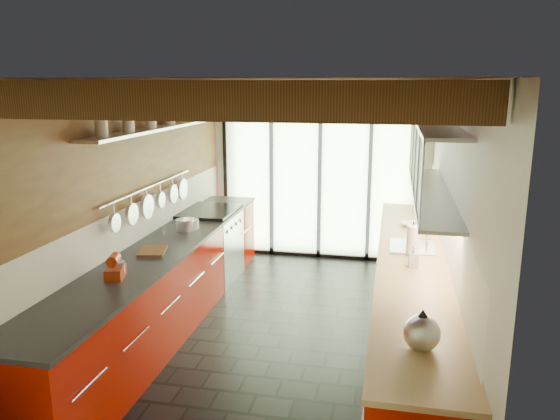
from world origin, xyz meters
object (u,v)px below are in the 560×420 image
object	(u,v)px
stand_mixer	(116,268)
kettle	(422,331)
bowl	(410,224)
soap_bottle	(414,256)
paper_towel	(413,241)

from	to	relation	value
stand_mixer	kettle	distance (m)	2.66
bowl	soap_bottle	bearing A→B (deg)	-90.00
stand_mixer	paper_towel	bearing A→B (deg)	25.27
stand_mixer	paper_towel	distance (m)	2.81
paper_towel	bowl	xyz separation A→B (m)	(0.00, 1.11, -0.12)
stand_mixer	kettle	world-z (taller)	kettle
kettle	soap_bottle	xyz separation A→B (m)	(-0.00, 1.62, -0.02)
soap_bottle	kettle	bearing A→B (deg)	-90.00
paper_towel	soap_bottle	xyz separation A→B (m)	(0.00, -0.37, -0.04)
paper_towel	bowl	world-z (taller)	paper_towel
kettle	soap_bottle	world-z (taller)	kettle
stand_mixer	paper_towel	world-z (taller)	paper_towel
stand_mixer	bowl	size ratio (longest dim) A/B	1.27
paper_towel	kettle	bearing A→B (deg)	-90.00
stand_mixer	soap_bottle	xyz separation A→B (m)	(2.54, 0.83, 0.01)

